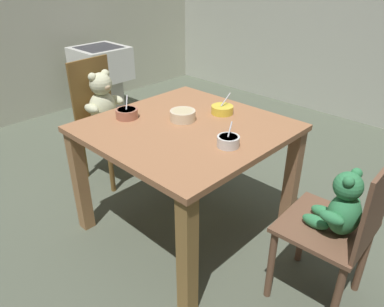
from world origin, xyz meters
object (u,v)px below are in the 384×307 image
at_px(teddy_chair_near_right, 340,218).
at_px(porridge_bowl_yellow_far_center, 222,109).
at_px(sink_basin, 102,72).
at_px(porridge_bowl_cream_center, 183,115).
at_px(porridge_bowl_white_near_right, 228,141).
at_px(porridge_bowl_terracotta_near_left, 127,113).
at_px(teddy_chair_near_left, 104,108).
at_px(dining_table, 186,145).

height_order(teddy_chair_near_right, porridge_bowl_yellow_far_center, teddy_chair_near_right).
distance_m(teddy_chair_near_right, sink_basin, 3.05).
distance_m(teddy_chair_near_right, porridge_bowl_cream_center, 1.02).
xyz_separation_m(porridge_bowl_white_near_right, porridge_bowl_yellow_far_center, (-0.31, 0.33, -0.00)).
relative_size(teddy_chair_near_right, porridge_bowl_terracotta_near_left, 6.44).
distance_m(teddy_chair_near_left, porridge_bowl_yellow_far_center, 1.00).
xyz_separation_m(porridge_bowl_terracotta_near_left, porridge_bowl_yellow_far_center, (0.37, 0.45, -0.00)).
height_order(porridge_bowl_terracotta_near_left, sink_basin, porridge_bowl_terracotta_near_left).
bearing_deg(teddy_chair_near_left, sink_basin, 142.41).
bearing_deg(porridge_bowl_white_near_right, porridge_bowl_terracotta_near_left, -169.35).
bearing_deg(sink_basin, teddy_chair_near_right, -13.29).
bearing_deg(sink_basin, porridge_bowl_cream_center, -20.10).
distance_m(teddy_chair_near_right, porridge_bowl_white_near_right, 0.64).
relative_size(teddy_chair_near_left, sink_basin, 1.23).
distance_m(porridge_bowl_cream_center, porridge_bowl_white_near_right, 0.42).
distance_m(porridge_bowl_cream_center, sink_basin, 2.12).
height_order(teddy_chair_near_right, sink_basin, teddy_chair_near_right).
xyz_separation_m(teddy_chair_near_right, porridge_bowl_terracotta_near_left, (-1.26, -0.23, 0.23)).
bearing_deg(porridge_bowl_terracotta_near_left, dining_table, 25.85).
distance_m(dining_table, sink_basin, 2.19).
bearing_deg(porridge_bowl_terracotta_near_left, teddy_chair_near_left, 160.37).
xyz_separation_m(dining_table, porridge_bowl_terracotta_near_left, (-0.34, -0.16, 0.15)).
distance_m(dining_table, porridge_bowl_yellow_far_center, 0.33).
distance_m(dining_table, porridge_bowl_white_near_right, 0.37).
relative_size(porridge_bowl_white_near_right, sink_basin, 0.16).
xyz_separation_m(dining_table, teddy_chair_near_left, (-0.92, 0.05, -0.02)).
bearing_deg(dining_table, teddy_chair_near_right, 4.14).
bearing_deg(sink_basin, porridge_bowl_white_near_right, -18.62).
height_order(teddy_chair_near_left, teddy_chair_near_right, teddy_chair_near_left).
bearing_deg(porridge_bowl_yellow_far_center, porridge_bowl_white_near_right, -46.38).
relative_size(teddy_chair_near_left, porridge_bowl_cream_center, 6.08).
height_order(dining_table, porridge_bowl_yellow_far_center, porridge_bowl_yellow_far_center).
bearing_deg(teddy_chair_near_left, porridge_bowl_white_near_right, -8.65).
bearing_deg(sink_basin, teddy_chair_near_left, -32.64).
height_order(dining_table, teddy_chair_near_left, teddy_chair_near_left).
bearing_deg(porridge_bowl_cream_center, dining_table, -32.17).
height_order(porridge_bowl_terracotta_near_left, porridge_bowl_yellow_far_center, porridge_bowl_terracotta_near_left).
distance_m(porridge_bowl_white_near_right, sink_basin, 2.53).
bearing_deg(porridge_bowl_white_near_right, dining_table, 173.92).
bearing_deg(sink_basin, dining_table, -20.56).
relative_size(porridge_bowl_cream_center, sink_basin, 0.20).
relative_size(porridge_bowl_terracotta_near_left, sink_basin, 0.18).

